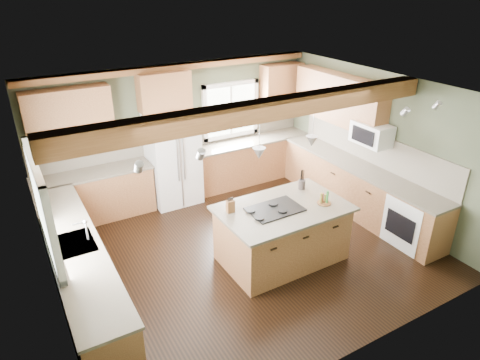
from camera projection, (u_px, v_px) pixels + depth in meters
floor at (243, 249)px, 7.01m from camera, size 5.60×5.60×0.00m
ceiling at (243, 92)px, 5.89m from camera, size 5.60×5.60×0.00m
wall_back at (179, 130)px, 8.40m from camera, size 5.60×0.00×5.60m
wall_left at (44, 226)px, 5.19m from camera, size 0.00×5.00×5.00m
wall_right at (377, 144)px, 7.71m from camera, size 0.00×5.00×5.00m
ceiling_beam at (263, 110)px, 5.54m from camera, size 5.55×0.26×0.26m
soffit_trim at (177, 67)px, 7.79m from camera, size 5.55×0.20×0.10m
backsplash_back at (179, 135)px, 8.43m from camera, size 5.58×0.03×0.58m
backsplash_right at (373, 148)px, 7.78m from camera, size 0.03×3.70×0.58m
base_cab_back_left at (96, 196)px, 7.73m from camera, size 2.02×0.60×0.88m
counter_back_left at (92, 173)px, 7.53m from camera, size 2.06×0.64×0.04m
base_cab_back_right at (251, 161)px, 9.21m from camera, size 2.62×0.60×0.88m
counter_back_right at (251, 141)px, 9.01m from camera, size 2.66×0.64×0.04m
base_cab_left at (80, 273)px, 5.73m from camera, size 0.60×3.70×0.88m
counter_left at (74, 244)px, 5.53m from camera, size 0.64×3.74×0.04m
base_cab_right at (357, 189)px, 7.98m from camera, size 0.60×3.70×0.88m
counter_right at (360, 167)px, 7.79m from camera, size 0.64×3.74×0.04m
upper_cab_back_left at (69, 115)px, 7.09m from camera, size 1.40×0.35×0.90m
upper_cab_over_fridge at (164, 91)px, 7.76m from camera, size 0.96×0.35×0.70m
upper_cab_right at (339, 99)px, 8.05m from camera, size 0.35×2.20×0.90m
upper_cab_back_corner at (281, 86)px, 9.02m from camera, size 0.90×0.35×0.90m
window_left at (41, 206)px, 5.13m from camera, size 0.04×1.60×1.05m
window_back at (230, 110)px, 8.80m from camera, size 1.10×0.04×1.00m
sink at (74, 244)px, 5.53m from camera, size 0.50×0.65×0.03m
faucet at (87, 231)px, 5.55m from camera, size 0.02×0.02×0.28m
dishwasher at (105, 337)px, 4.73m from camera, size 0.60×0.60×0.84m
oven at (413, 221)px, 6.97m from camera, size 0.60×0.72×0.84m
microwave at (372, 134)px, 7.46m from camera, size 0.40×0.70×0.38m
pendant_left at (259, 153)px, 5.76m from camera, size 0.18×0.18×0.16m
pendant_right at (312, 141)px, 6.18m from camera, size 0.18×0.18×0.16m
refrigerator at (173, 158)px, 8.14m from camera, size 0.90×0.74×1.80m
island at (282, 234)px, 6.59m from camera, size 1.83×1.13×0.88m
island_top at (283, 208)px, 6.39m from camera, size 1.96×1.26×0.04m
cooktop at (275, 209)px, 6.31m from camera, size 0.79×0.54×0.02m
knife_block at (230, 206)px, 6.21m from camera, size 0.12×0.09×0.19m
utensil_crock at (302, 184)px, 6.91m from camera, size 0.14×0.14×0.15m
bottle_tray at (325, 198)px, 6.45m from camera, size 0.26×0.26×0.20m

